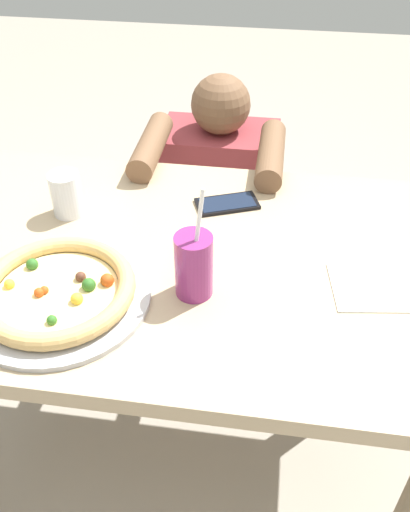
{
  "coord_description": "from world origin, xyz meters",
  "views": [
    {
      "loc": [
        0.2,
        -0.91,
        1.52
      ],
      "look_at": [
        0.07,
        -0.03,
        0.78
      ],
      "focal_mm": 38.76,
      "sensor_mm": 36.0,
      "label": 1
    }
  ],
  "objects_px": {
    "water_cup_clear": "(66,193)",
    "cell_phone": "(227,204)",
    "pizza_near": "(57,292)",
    "diner_seated": "(218,215)",
    "drink_cup_colored": "(194,265)"
  },
  "relations": [
    {
      "from": "pizza_near",
      "to": "cell_phone",
      "type": "height_order",
      "value": "pizza_near"
    },
    {
      "from": "pizza_near",
      "to": "cell_phone",
      "type": "bearing_deg",
      "value": 52.15
    },
    {
      "from": "pizza_near",
      "to": "water_cup_clear",
      "type": "relative_size",
      "value": 3.46
    },
    {
      "from": "cell_phone",
      "to": "diner_seated",
      "type": "bearing_deg",
      "value": 99.43
    },
    {
      "from": "pizza_near",
      "to": "water_cup_clear",
      "type": "xyz_separation_m",
      "value": [
        -0.08,
        0.29,
        0.03
      ]
    },
    {
      "from": "drink_cup_colored",
      "to": "diner_seated",
      "type": "bearing_deg",
      "value": 93.08
    },
    {
      "from": "pizza_near",
      "to": "diner_seated",
      "type": "xyz_separation_m",
      "value": [
        0.22,
        0.8,
        -0.36
      ]
    },
    {
      "from": "drink_cup_colored",
      "to": "cell_phone",
      "type": "xyz_separation_m",
      "value": [
        0.03,
        0.31,
        -0.07
      ]
    },
    {
      "from": "pizza_near",
      "to": "cell_phone",
      "type": "xyz_separation_m",
      "value": [
        0.29,
        0.38,
        -0.02
      ]
    },
    {
      "from": "pizza_near",
      "to": "drink_cup_colored",
      "type": "bearing_deg",
      "value": 13.25
    },
    {
      "from": "drink_cup_colored",
      "to": "pizza_near",
      "type": "bearing_deg",
      "value": -166.75
    },
    {
      "from": "diner_seated",
      "to": "water_cup_clear",
      "type": "bearing_deg",
      "value": -120.49
    },
    {
      "from": "water_cup_clear",
      "to": "cell_phone",
      "type": "relative_size",
      "value": 0.64
    },
    {
      "from": "water_cup_clear",
      "to": "pizza_near",
      "type": "bearing_deg",
      "value": -74.99
    },
    {
      "from": "drink_cup_colored",
      "to": "diner_seated",
      "type": "relative_size",
      "value": 0.27
    }
  ]
}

